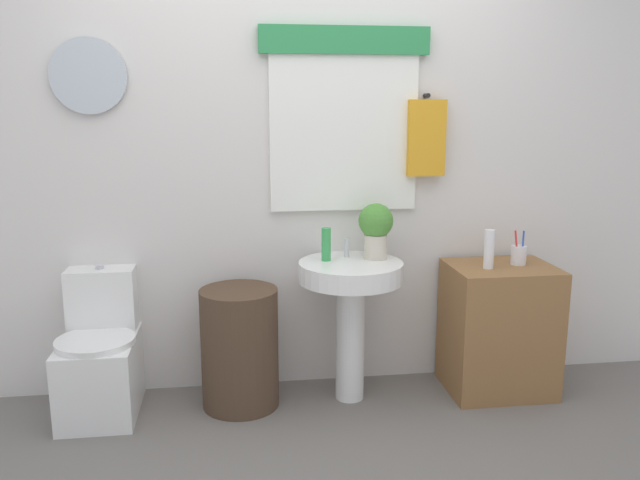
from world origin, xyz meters
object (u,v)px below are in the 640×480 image
toothbrush_cup (519,255)px  laundry_hamper (240,348)px  pedestal_sink (350,295)px  wooden_cabinet (499,328)px  soap_bottle (326,244)px  potted_plant (376,227)px  lotion_bottle (489,249)px  toilet (101,358)px

toothbrush_cup → laundry_hamper: bearing=-179.2°
pedestal_sink → toothbrush_cup: size_ratio=4.01×
pedestal_sink → wooden_cabinet: bearing=-0.0°
soap_bottle → potted_plant: potted_plant is taller
laundry_hamper → soap_bottle: (0.45, 0.05, 0.52)m
soap_bottle → lotion_bottle: (0.84, -0.09, -0.03)m
lotion_bottle → pedestal_sink: bearing=176.8°
soap_bottle → lotion_bottle: soap_bottle is taller
lotion_bottle → toothbrush_cup: size_ratio=1.10×
toilet → potted_plant: bearing=1.1°
toilet → wooden_cabinet: 2.08m
toothbrush_cup → potted_plant: bearing=177.0°
toilet → potted_plant: potted_plant is taller
wooden_cabinet → soap_bottle: soap_bottle is taller
potted_plant → wooden_cabinet: bearing=-5.1°
soap_bottle → toilet: bearing=-179.1°
laundry_hamper → toothbrush_cup: size_ratio=3.35×
pedestal_sink → toothbrush_cup: toothbrush_cup is taller
soap_bottle → potted_plant: size_ratio=0.59×
pedestal_sink → potted_plant: potted_plant is taller
soap_bottle → toothbrush_cup: size_ratio=0.92×
toilet → wooden_cabinet: size_ratio=1.05×
wooden_cabinet → pedestal_sink: bearing=180.0°
laundry_hamper → lotion_bottle: lotion_bottle is taller
potted_plant → laundry_hamper: bearing=-175.2°
wooden_cabinet → toilet: bearing=179.1°
laundry_hamper → toothbrush_cup: 1.55m
toothbrush_cup → wooden_cabinet: bearing=-168.4°
laundry_hamper → soap_bottle: 0.69m
pedestal_sink → potted_plant: bearing=23.2°
potted_plant → toilet: bearing=-178.9°
toothbrush_cup → toilet: bearing=179.7°
pedestal_sink → toilet: bearing=178.5°
laundry_hamper → potted_plant: bearing=4.8°
potted_plant → soap_bottle: bearing=-177.8°
toothbrush_cup → pedestal_sink: bearing=-178.8°
toilet → lotion_bottle: (1.99, -0.07, 0.52)m
toothbrush_cup → lotion_bottle: bearing=-162.7°
soap_bottle → potted_plant: bearing=2.2°
wooden_cabinet → laundry_hamper: bearing=180.0°
toilet → pedestal_sink: 1.30m
toilet → toothbrush_cup: (2.18, -0.01, 0.47)m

